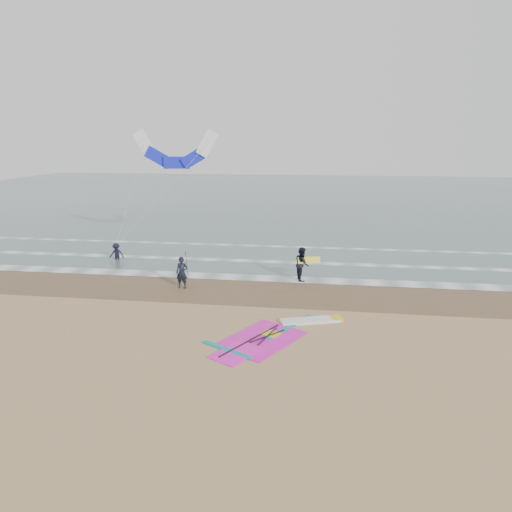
# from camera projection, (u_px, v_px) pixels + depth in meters

# --- Properties ---
(ground) EXTENTS (120.00, 120.00, 0.00)m
(ground) POSITION_uv_depth(u_px,v_px,m) (241.00, 336.00, 19.07)
(ground) COLOR tan
(ground) RESTS_ON ground
(sea_water) EXTENTS (120.00, 80.00, 0.02)m
(sea_water) POSITION_uv_depth(u_px,v_px,m) (297.00, 197.00, 65.11)
(sea_water) COLOR #47605E
(sea_water) RESTS_ON ground
(wet_sand_band) EXTENTS (120.00, 5.00, 0.01)m
(wet_sand_band) POSITION_uv_depth(u_px,v_px,m) (259.00, 290.00, 24.82)
(wet_sand_band) COLOR brown
(wet_sand_band) RESTS_ON ground
(foam_waterline) EXTENTS (120.00, 9.15, 0.02)m
(foam_waterline) POSITION_uv_depth(u_px,v_px,m) (268.00, 268.00, 29.08)
(foam_waterline) COLOR white
(foam_waterline) RESTS_ON ground
(windsurf_rig) EXTENTS (5.80, 5.49, 0.14)m
(windsurf_rig) POSITION_uv_depth(u_px,v_px,m) (277.00, 334.00, 19.21)
(windsurf_rig) COLOR white
(windsurf_rig) RESTS_ON ground
(person_standing) EXTENTS (0.65, 0.43, 1.78)m
(person_standing) POSITION_uv_depth(u_px,v_px,m) (182.00, 273.00, 25.02)
(person_standing) COLOR black
(person_standing) RESTS_ON ground
(person_walking) EXTENTS (0.96, 1.11, 1.98)m
(person_walking) POSITION_uv_depth(u_px,v_px,m) (302.00, 264.00, 26.40)
(person_walking) COLOR black
(person_walking) RESTS_ON ground
(person_wading) EXTENTS (1.04, 0.66, 1.53)m
(person_wading) POSITION_uv_depth(u_px,v_px,m) (116.00, 249.00, 30.87)
(person_wading) COLOR black
(person_wading) RESTS_ON ground
(held_pole) EXTENTS (0.17, 0.86, 1.82)m
(held_pole) POSITION_uv_depth(u_px,v_px,m) (187.00, 266.00, 24.88)
(held_pole) COLOR black
(held_pole) RESTS_ON ground
(carried_kiteboard) EXTENTS (1.30, 0.51, 0.39)m
(carried_kiteboard) POSITION_uv_depth(u_px,v_px,m) (309.00, 260.00, 26.18)
(carried_kiteboard) COLOR yellow
(carried_kiteboard) RESTS_ON ground
(surf_kite) EXTENTS (6.50, 3.71, 7.73)m
(surf_kite) POSITION_uv_depth(u_px,v_px,m) (176.00, 153.00, 32.22)
(surf_kite) COLOR white
(surf_kite) RESTS_ON ground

